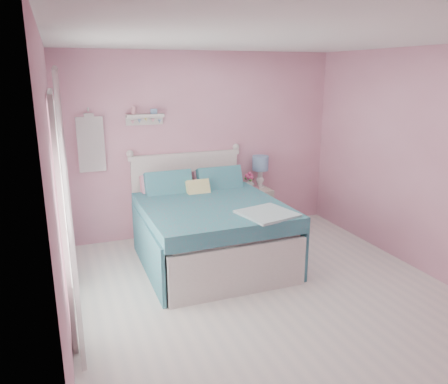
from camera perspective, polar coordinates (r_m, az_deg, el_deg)
floor at (r=4.78m, az=6.06°, el=-13.62°), size 4.50×4.50×0.00m
room_shell at (r=4.25m, az=6.66°, el=5.41°), size 4.50×4.50×4.50m
bed at (r=5.53m, az=-2.08°, el=-4.77°), size 1.66×2.09×1.21m
nightstand at (r=6.63m, az=4.08°, el=-2.17°), size 0.43×0.43×0.62m
table_lamp at (r=6.57m, az=4.77°, el=3.47°), size 0.24×0.24×0.48m
vase at (r=6.52m, az=3.34°, el=1.09°), size 0.17×0.17×0.16m
teacup at (r=6.37m, az=4.11°, el=0.41°), size 0.12×0.12×0.09m
roses at (r=6.48m, az=3.36°, el=2.09°), size 0.14×0.11×0.12m
wall_shelf at (r=6.03m, az=-10.33°, el=9.66°), size 0.50×0.15×0.25m
hanging_dress at (r=5.97m, az=-16.98°, el=5.95°), size 0.34×0.03×0.72m
french_door at (r=4.29m, az=-20.37°, el=-2.37°), size 0.04×1.32×2.16m
curtain_near at (r=3.55m, az=-19.47°, el=-4.13°), size 0.04×0.40×2.32m
curtain_far at (r=4.98m, az=-20.08°, el=1.31°), size 0.04×0.40×2.32m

